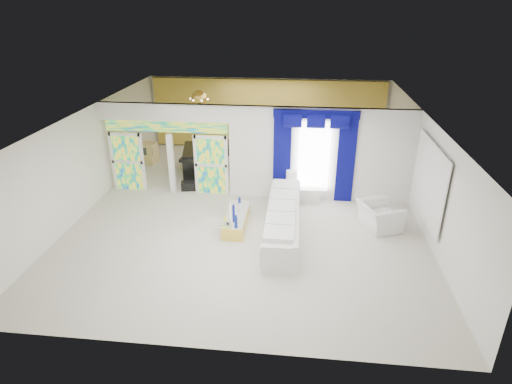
# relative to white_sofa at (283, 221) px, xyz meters

# --- Properties ---
(floor) EXTENTS (12.00, 12.00, 0.00)m
(floor) POSITION_rel_white_sofa_xyz_m (-1.08, 1.51, -0.38)
(floor) COLOR #B7AF9E
(floor) RESTS_ON ground
(dividing_wall) EXTENTS (5.70, 0.18, 3.00)m
(dividing_wall) POSITION_rel_white_sofa_xyz_m (1.07, 2.51, 1.12)
(dividing_wall) COLOR white
(dividing_wall) RESTS_ON ground
(dividing_header) EXTENTS (4.30, 0.18, 0.55)m
(dividing_header) POSITION_rel_white_sofa_xyz_m (-3.93, 2.51, 2.34)
(dividing_header) COLOR white
(dividing_header) RESTS_ON dividing_wall
(stained_panel_left) EXTENTS (0.95, 0.04, 2.00)m
(stained_panel_left) POSITION_rel_white_sofa_xyz_m (-5.36, 2.51, 0.62)
(stained_panel_left) COLOR #994C3F
(stained_panel_left) RESTS_ON ground
(stained_panel_right) EXTENTS (0.95, 0.04, 2.00)m
(stained_panel_right) POSITION_rel_white_sofa_xyz_m (-2.51, 2.51, 0.62)
(stained_panel_right) COLOR #994C3F
(stained_panel_right) RESTS_ON ground
(stained_transom) EXTENTS (4.00, 0.05, 0.35)m
(stained_transom) POSITION_rel_white_sofa_xyz_m (-3.93, 2.51, 1.87)
(stained_transom) COLOR #994C3F
(stained_transom) RESTS_ON dividing_header
(window_pane) EXTENTS (1.00, 0.02, 2.30)m
(window_pane) POSITION_rel_white_sofa_xyz_m (0.82, 2.41, 1.07)
(window_pane) COLOR white
(window_pane) RESTS_ON dividing_wall
(blue_drape_left) EXTENTS (0.55, 0.10, 2.80)m
(blue_drape_left) POSITION_rel_white_sofa_xyz_m (-0.18, 2.38, 1.02)
(blue_drape_left) COLOR #040341
(blue_drape_left) RESTS_ON ground
(blue_drape_right) EXTENTS (0.55, 0.10, 2.80)m
(blue_drape_right) POSITION_rel_white_sofa_xyz_m (1.82, 2.38, 1.02)
(blue_drape_right) COLOR #040341
(blue_drape_right) RESTS_ON ground
(blue_pelmet) EXTENTS (2.60, 0.12, 0.25)m
(blue_pelmet) POSITION_rel_white_sofa_xyz_m (0.82, 2.38, 2.44)
(blue_pelmet) COLOR #040341
(blue_pelmet) RESTS_ON dividing_wall
(wall_mirror) EXTENTS (0.04, 2.70, 1.90)m
(wall_mirror) POSITION_rel_white_sofa_xyz_m (3.86, 0.51, 1.17)
(wall_mirror) COLOR white
(wall_mirror) RESTS_ON ground
(gold_curtains) EXTENTS (9.70, 0.12, 2.90)m
(gold_curtains) POSITION_rel_white_sofa_xyz_m (-1.08, 7.41, 1.12)
(gold_curtains) COLOR gold
(gold_curtains) RESTS_ON ground
(white_sofa) EXTENTS (0.92, 4.05, 0.77)m
(white_sofa) POSITION_rel_white_sofa_xyz_m (0.00, 0.00, 0.00)
(white_sofa) COLOR silver
(white_sofa) RESTS_ON ground
(coffee_table) EXTENTS (0.61, 1.76, 0.39)m
(coffee_table) POSITION_rel_white_sofa_xyz_m (-1.35, 0.30, -0.19)
(coffee_table) COLOR #E2C146
(coffee_table) RESTS_ON ground
(console_table) EXTENTS (1.33, 0.46, 0.44)m
(console_table) POSITION_rel_white_sofa_xyz_m (0.45, 2.25, -0.17)
(console_table) COLOR white
(console_table) RESTS_ON ground
(table_lamp) EXTENTS (0.36, 0.36, 0.58)m
(table_lamp) POSITION_rel_white_sofa_xyz_m (0.15, 2.25, 0.34)
(table_lamp) COLOR white
(table_lamp) RESTS_ON console_table
(armchair) EXTENTS (1.34, 1.43, 0.74)m
(armchair) POSITION_rel_white_sofa_xyz_m (2.71, 0.66, -0.01)
(armchair) COLOR silver
(armchair) RESTS_ON ground
(grand_piano) EXTENTS (1.78, 2.13, 0.95)m
(grand_piano) POSITION_rel_white_sofa_xyz_m (-3.19, 4.31, 0.09)
(grand_piano) COLOR black
(grand_piano) RESTS_ON ground
(piano_bench) EXTENTS (0.90, 0.49, 0.28)m
(piano_bench) POSITION_rel_white_sofa_xyz_m (-3.19, 2.71, -0.24)
(piano_bench) COLOR black
(piano_bench) RESTS_ON ground
(tv_console) EXTENTS (0.68, 0.64, 0.83)m
(tv_console) POSITION_rel_white_sofa_xyz_m (-5.57, 5.07, 0.03)
(tv_console) COLOR tan
(tv_console) RESTS_ON ground
(chandelier) EXTENTS (0.60, 0.60, 0.60)m
(chandelier) POSITION_rel_white_sofa_xyz_m (-3.38, 4.91, 2.27)
(chandelier) COLOR gold
(chandelier) RESTS_ON ceiling
(decanters) EXTENTS (0.24, 1.25, 0.25)m
(decanters) POSITION_rel_white_sofa_xyz_m (-1.33, 0.35, 0.10)
(decanters) COLOR #152C97
(decanters) RESTS_ON coffee_table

